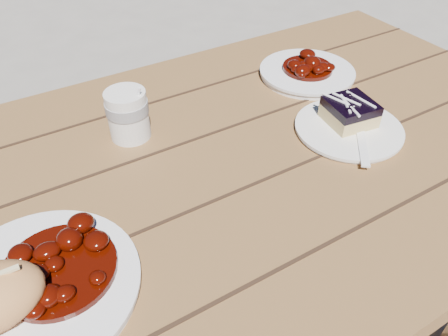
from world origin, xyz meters
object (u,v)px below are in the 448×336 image
blueberry_cake (350,112)px  second_plate (307,73)px  picnic_table (83,285)px  coffee_cup (128,115)px  main_plate (39,288)px  dessert_plate (349,129)px

blueberry_cake → second_plate: blueberry_cake is taller
blueberry_cake → second_plate: size_ratio=0.45×
picnic_table → blueberry_cake: (0.55, -0.03, 0.19)m
picnic_table → coffee_cup: coffee_cup is taller
picnic_table → main_plate: (-0.05, -0.11, 0.17)m
dessert_plate → coffee_cup: size_ratio=2.12×
main_plate → dessert_plate: main_plate is taller
main_plate → coffee_cup: (0.23, 0.26, 0.04)m
picnic_table → dessert_plate: dessert_plate is taller
coffee_cup → second_plate: (0.43, 0.01, -0.04)m
main_plate → coffee_cup: bearing=48.7°
picnic_table → dessert_plate: 0.57m
blueberry_cake → second_plate: (0.06, 0.20, -0.03)m
main_plate → picnic_table: bearing=63.2°
main_plate → coffee_cup: coffee_cup is taller
blueberry_cake → coffee_cup: bearing=161.1°
blueberry_cake → main_plate: bearing=-165.1°
picnic_table → dessert_plate: (0.54, -0.05, 0.17)m
main_plate → second_plate: same height
dessert_plate → coffee_cup: coffee_cup is taller
main_plate → dessert_plate: bearing=5.8°
dessert_plate → second_plate: bearing=71.9°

